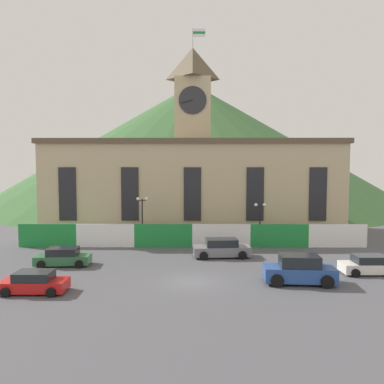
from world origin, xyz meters
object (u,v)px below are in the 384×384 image
(car_green_wagon, at_px, (63,257))
(car_blue_van, at_px, (299,270))
(street_lamp_far_right, at_px, (260,215))
(street_lamp_right, at_px, (142,211))
(car_gray_pickup, at_px, (222,248))
(car_white_taxi, at_px, (370,265))
(car_red_sedan, at_px, (34,283))

(car_green_wagon, height_order, car_blue_van, car_blue_van)
(street_lamp_far_right, bearing_deg, car_green_wagon, -156.00)
(street_lamp_right, distance_m, street_lamp_far_right, 12.68)
(street_lamp_right, relative_size, car_green_wagon, 1.12)
(car_gray_pickup, bearing_deg, car_blue_van, -61.69)
(street_lamp_far_right, distance_m, car_green_wagon, 20.32)
(street_lamp_right, height_order, car_white_taxi, street_lamp_right)
(car_blue_van, bearing_deg, street_lamp_far_right, 96.52)
(car_red_sedan, bearing_deg, car_gray_pickup, -143.28)
(street_lamp_right, xyz_separation_m, car_white_taxi, (19.59, -10.56, -3.11))
(street_lamp_far_right, bearing_deg, car_gray_pickup, -131.64)
(car_gray_pickup, xyz_separation_m, car_green_wagon, (-13.92, -3.15, -0.09))
(car_gray_pickup, height_order, car_blue_van, car_blue_van)
(car_gray_pickup, distance_m, car_blue_van, 9.48)
(street_lamp_far_right, xyz_separation_m, car_gray_pickup, (-4.48, -5.04, -2.59))
(car_gray_pickup, relative_size, car_green_wagon, 1.15)
(car_red_sedan, bearing_deg, car_green_wagon, -86.31)
(car_red_sedan, relative_size, car_white_taxi, 0.97)
(car_white_taxi, bearing_deg, street_lamp_far_right, -57.56)
(car_red_sedan, height_order, car_blue_van, car_blue_van)
(street_lamp_right, bearing_deg, car_red_sedan, -109.19)
(street_lamp_right, relative_size, car_red_sedan, 1.20)
(car_blue_van, bearing_deg, car_green_wagon, 169.53)
(street_lamp_right, bearing_deg, car_white_taxi, -28.34)
(street_lamp_far_right, height_order, car_white_taxi, street_lamp_far_right)
(street_lamp_far_right, distance_m, car_white_taxi, 12.91)
(car_blue_van, bearing_deg, street_lamp_right, 139.36)
(street_lamp_far_right, relative_size, car_green_wagon, 0.98)
(car_gray_pickup, xyz_separation_m, car_blue_van, (5.10, -8.00, 0.15))
(car_gray_pickup, xyz_separation_m, car_white_taxi, (11.40, -5.52, -0.12))
(car_green_wagon, bearing_deg, car_gray_pickup, 9.02)
(car_red_sedan, bearing_deg, car_blue_van, -173.70)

